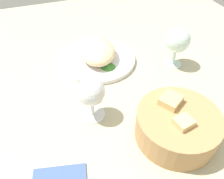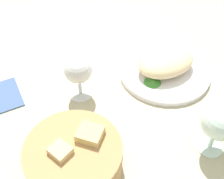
{
  "view_description": "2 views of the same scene",
  "coord_description": "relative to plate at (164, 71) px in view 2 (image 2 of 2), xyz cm",
  "views": [
    {
      "loc": [
        44.36,
        -14.86,
        45.56
      ],
      "look_at": [
        2.08,
        0.13,
        3.59
      ],
      "focal_mm": 36.88,
      "sensor_mm": 36.0,
      "label": 1
    },
    {
      "loc": [
        31.09,
        37.15,
        52.53
      ],
      "look_at": [
        0.62,
        -0.08,
        3.12
      ],
      "focal_mm": 45.32,
      "sensor_mm": 36.0,
      "label": 2
    }
  ],
  "objects": [
    {
      "name": "folded_napkin",
      "position": [
        37.34,
        -19.52,
        -0.3
      ],
      "size": [
        9.16,
        12.23,
        0.8
      ],
      "primitive_type": "cube",
      "rotation": [
        0.0,
        0.0,
        1.36
      ],
      "color": "#415B90",
      "rests_on": "ground_plane"
    },
    {
      "name": "plate",
      "position": [
        0.0,
        0.0,
        0.0
      ],
      "size": [
        24.78,
        24.78,
        1.4
      ],
      "primitive_type": "cylinder",
      "color": "white",
      "rests_on": "ground_plane"
    },
    {
      "name": "wine_glass_far",
      "position": [
        9.82,
        22.7,
        7.81
      ],
      "size": [
        7.64,
        7.64,
        12.73
      ],
      "color": "silver",
      "rests_on": "ground_plane"
    },
    {
      "name": "wine_glass_near",
      "position": [
        22.17,
        -8.11,
        6.78
      ],
      "size": [
        6.77,
        6.77,
        11.49
      ],
      "color": "silver",
      "rests_on": "ground_plane"
    },
    {
      "name": "ground_plane",
      "position": [
        16.37,
        -1.68,
        -1.7
      ],
      "size": [
        140.0,
        140.0,
        2.0
      ],
      "primitive_type": "cube",
      "color": "#B1AA8A"
    },
    {
      "name": "lettuce_garnish",
      "position": [
        6.17,
        1.6,
        1.23
      ],
      "size": [
        4.56,
        4.56,
        1.06
      ],
      "primitive_type": "cone",
      "color": "#3D8A31",
      "rests_on": "plate"
    },
    {
      "name": "omelette",
      "position": [
        0.0,
        -0.0,
        3.39
      ],
      "size": [
        17.91,
        14.19,
        5.39
      ],
      "primitive_type": "ellipsoid",
      "rotation": [
        0.0,
        0.0,
        -0.19
      ],
      "color": "beige",
      "rests_on": "plate"
    },
    {
      "name": "bread_basket",
      "position": [
        34.77,
        8.4,
        3.0
      ],
      "size": [
        18.93,
        18.93,
        8.83
      ],
      "color": "tan",
      "rests_on": "ground_plane"
    }
  ]
}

